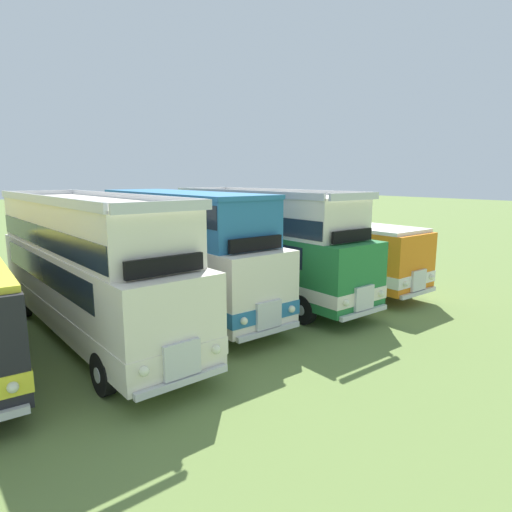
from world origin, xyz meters
TOP-DOWN VIEW (x-y plane):
  - bus_sixth_in_row at (3.64, -0.27)m, footprint 3.09×11.30m
  - bus_seventh_in_row at (7.28, 0.32)m, footprint 2.78×9.77m
  - bus_eighth_in_row at (10.92, 0.28)m, footprint 2.76×10.67m
  - bus_ninth_in_row at (14.57, 0.39)m, footprint 2.79×10.32m

SIDE VIEW (x-z plane):
  - bus_ninth_in_row at x=14.57m, z-range 0.26..3.25m
  - bus_eighth_in_row at x=10.92m, z-range 0.10..4.62m
  - bus_sixth_in_row at x=3.64m, z-range 0.10..4.62m
  - bus_seventh_in_row at x=7.28m, z-range 0.22..4.71m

